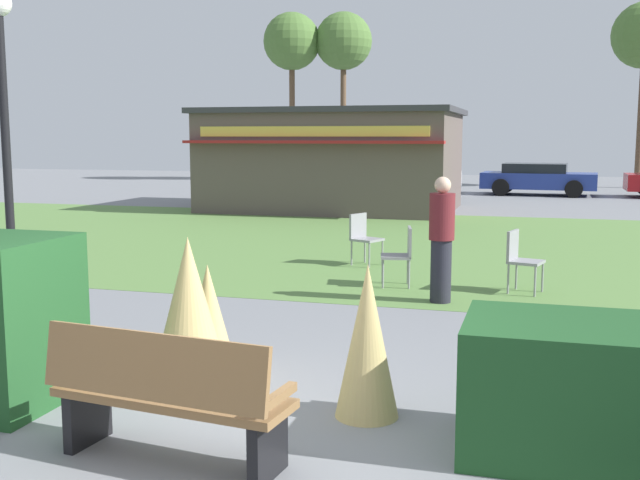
{
  "coord_description": "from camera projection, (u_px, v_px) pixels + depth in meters",
  "views": [
    {
      "loc": [
        2.12,
        -4.65,
        2.22
      ],
      "look_at": [
        -0.1,
        3.0,
        1.13
      ],
      "focal_mm": 42.6,
      "sensor_mm": 36.0,
      "label": 1
    }
  ],
  "objects": [
    {
      "name": "tree_left_bg",
      "position": [
        292.0,
        43.0,
        37.24
      ],
      "size": [
        2.8,
        2.8,
        8.24
      ],
      "color": "brown",
      "rests_on": "ground_plane"
    },
    {
      "name": "tree_center_bg",
      "position": [
        344.0,
        43.0,
        37.12
      ],
      "size": [
        2.8,
        2.8,
        8.25
      ],
      "color": "brown",
      "rests_on": "ground_plane"
    },
    {
      "name": "ornamental_grass_behind_center",
      "position": [
        189.0,
        313.0,
        6.65
      ],
      "size": [
        0.72,
        0.72,
        1.36
      ],
      "primitive_type": "cone",
      "color": "tan",
      "rests_on": "ground_plane"
    },
    {
      "name": "ground_plane",
      "position": [
        214.0,
        456.0,
        5.31
      ],
      "size": [
        80.0,
        80.0,
        0.0
      ],
      "primitive_type": "plane",
      "color": "slate"
    },
    {
      "name": "park_bench",
      "position": [
        166.0,
        396.0,
        5.11
      ],
      "size": [
        1.75,
        0.72,
        0.95
      ],
      "color": "olive",
      "rests_on": "ground_plane"
    },
    {
      "name": "ornamental_grass_behind_left",
      "position": [
        208.0,
        318.0,
        7.16
      ],
      "size": [
        0.53,
        0.53,
        1.03
      ],
      "primitive_type": "cone",
      "color": "tan",
      "rests_on": "ground_plane"
    },
    {
      "name": "lamppost_mid",
      "position": [
        4.0,
        106.0,
        10.4
      ],
      "size": [
        0.36,
        0.36,
        4.18
      ],
      "color": "black",
      "rests_on": "ground_plane"
    },
    {
      "name": "cafe_chair_north",
      "position": [
        363.0,
        235.0,
        13.12
      ],
      "size": [
        0.58,
        0.58,
        0.89
      ],
      "color": "gray",
      "rests_on": "ground_plane"
    },
    {
      "name": "person_standing",
      "position": [
        442.0,
        239.0,
        10.1
      ],
      "size": [
        0.34,
        0.34,
        1.69
      ],
      "rotation": [
        0.0,
        0.0,
        0.16
      ],
      "color": "#23232D",
      "rests_on": "ground_plane"
    },
    {
      "name": "cafe_chair_west",
      "position": [
        402.0,
        251.0,
        11.23
      ],
      "size": [
        0.52,
        0.52,
        0.89
      ],
      "color": "gray",
      "rests_on": "ground_plane"
    },
    {
      "name": "parked_car_west_slot",
      "position": [
        405.0,
        176.0,
        30.18
      ],
      "size": [
        4.25,
        2.16,
        1.2
      ],
      "color": "silver",
      "rests_on": "ground_plane"
    },
    {
      "name": "cafe_chair_east",
      "position": [
        520.0,
        256.0,
        10.79
      ],
      "size": [
        0.54,
        0.54,
        0.89
      ],
      "color": "gray",
      "rests_on": "ground_plane"
    },
    {
      "name": "parked_car_center_slot",
      "position": [
        538.0,
        178.0,
        28.78
      ],
      "size": [
        4.31,
        2.26,
        1.2
      ],
      "color": "navy",
      "rests_on": "ground_plane"
    },
    {
      "name": "ornamental_grass_behind_right",
      "position": [
        367.0,
        341.0,
        5.98
      ],
      "size": [
        0.51,
        0.51,
        1.24
      ],
      "primitive_type": "cone",
      "color": "tan",
      "rests_on": "ground_plane"
    },
    {
      "name": "lawn_patch",
      "position": [
        431.0,
        244.0,
        15.69
      ],
      "size": [
        36.0,
        12.0,
        0.01
      ],
      "primitive_type": "cube",
      "color": "#5B8442",
      "rests_on": "ground_plane"
    },
    {
      "name": "food_kiosk",
      "position": [
        333.0,
        159.0,
        23.06
      ],
      "size": [
        7.54,
        5.33,
        3.03
      ],
      "color": "#594C47",
      "rests_on": "ground_plane"
    },
    {
      "name": "hedge_right",
      "position": [
        621.0,
        393.0,
        5.2
      ],
      "size": [
        2.13,
        1.1,
        0.95
      ],
      "primitive_type": "cube",
      "color": "#1E4C23",
      "rests_on": "ground_plane"
    }
  ]
}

